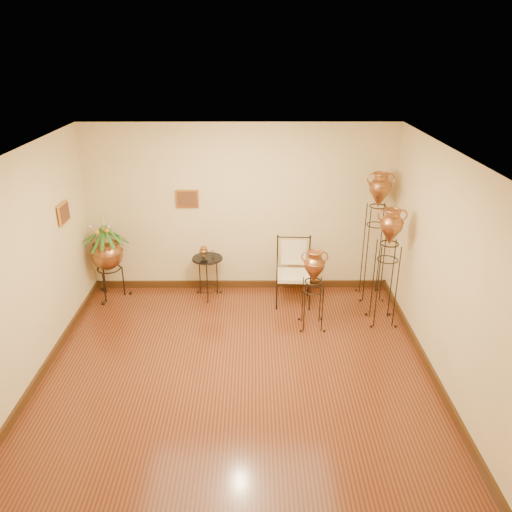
{
  "coord_description": "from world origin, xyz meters",
  "views": [
    {
      "loc": [
        0.22,
        -5.24,
        3.94
      ],
      "look_at": [
        0.25,
        1.3,
        1.1
      ],
      "focal_mm": 35.0,
      "sensor_mm": 36.0,
      "label": 1
    }
  ],
  "objects_px": {
    "amphora_mid": "(387,267)",
    "side_table": "(208,276)",
    "planter_urn": "(107,251)",
    "amphora_tall": "(375,235)",
    "armchair": "(293,273)"
  },
  "relations": [
    {
      "from": "amphora_tall",
      "to": "planter_urn",
      "type": "bearing_deg",
      "value": 180.0
    },
    {
      "from": "amphora_mid",
      "to": "side_table",
      "type": "distance_m",
      "value": 2.86
    },
    {
      "from": "amphora_mid",
      "to": "side_table",
      "type": "xyz_separation_m",
      "value": [
        -2.69,
        0.82,
        -0.55
      ]
    },
    {
      "from": "amphora_tall",
      "to": "armchair",
      "type": "relative_size",
      "value": 1.99
    },
    {
      "from": "planter_urn",
      "to": "side_table",
      "type": "relative_size",
      "value": 1.66
    },
    {
      "from": "armchair",
      "to": "amphora_mid",
      "type": "bearing_deg",
      "value": -21.72
    },
    {
      "from": "amphora_mid",
      "to": "armchair",
      "type": "height_order",
      "value": "amphora_mid"
    },
    {
      "from": "armchair",
      "to": "amphora_tall",
      "type": "bearing_deg",
      "value": 12.72
    },
    {
      "from": "amphora_tall",
      "to": "amphora_mid",
      "type": "relative_size",
      "value": 1.17
    },
    {
      "from": "planter_urn",
      "to": "amphora_tall",
      "type": "bearing_deg",
      "value": -0.0
    },
    {
      "from": "amphora_mid",
      "to": "planter_urn",
      "type": "xyz_separation_m",
      "value": [
        -4.3,
        0.82,
        -0.09
      ]
    },
    {
      "from": "amphora_tall",
      "to": "armchair",
      "type": "distance_m",
      "value": 1.43
    },
    {
      "from": "amphora_mid",
      "to": "planter_urn",
      "type": "distance_m",
      "value": 4.38
    },
    {
      "from": "amphora_tall",
      "to": "amphora_mid",
      "type": "bearing_deg",
      "value": -90.0
    },
    {
      "from": "amphora_mid",
      "to": "side_table",
      "type": "bearing_deg",
      "value": 162.98
    }
  ]
}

